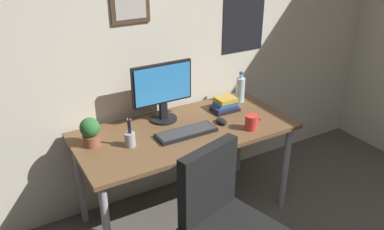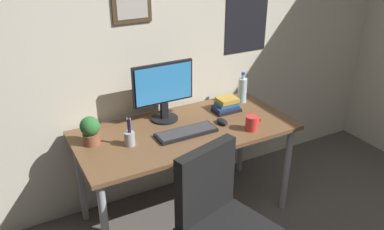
{
  "view_description": "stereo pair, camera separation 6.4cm",
  "coord_description": "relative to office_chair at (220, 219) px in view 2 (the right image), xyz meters",
  "views": [
    {
      "loc": [
        -1.26,
        -0.47,
        2.06
      ],
      "look_at": [
        -0.07,
        1.6,
        0.9
      ],
      "focal_mm": 37.03,
      "sensor_mm": 36.0,
      "label": 1
    },
    {
      "loc": [
        -1.2,
        -0.5,
        2.06
      ],
      "look_at": [
        -0.07,
        1.6,
        0.9
      ],
      "focal_mm": 37.03,
      "sensor_mm": 36.0,
      "label": 2
    }
  ],
  "objects": [
    {
      "name": "computer_mouse",
      "position": [
        0.41,
        0.65,
        0.24
      ],
      "size": [
        0.06,
        0.11,
        0.04
      ],
      "color": "black",
      "rests_on": "desk"
    },
    {
      "name": "office_chair",
      "position": [
        0.0,
        0.0,
        0.0
      ],
      "size": [
        0.58,
        0.59,
        0.95
      ],
      "color": "black",
      "rests_on": "ground_plane"
    },
    {
      "name": "wall_back",
      "position": [
        0.21,
        1.16,
        0.77
      ],
      "size": [
        4.4,
        0.1,
        2.6
      ],
      "color": "beige",
      "rests_on": "ground_plane"
    },
    {
      "name": "coffee_mug_near",
      "position": [
        0.55,
        0.48,
        0.27
      ],
      "size": [
        0.13,
        0.09,
        0.1
      ],
      "color": "red",
      "rests_on": "desk"
    },
    {
      "name": "keyboard",
      "position": [
        0.11,
        0.64,
        0.23
      ],
      "size": [
        0.43,
        0.15,
        0.03
      ],
      "color": "black",
      "rests_on": "desk"
    },
    {
      "name": "pen_cup",
      "position": [
        -0.28,
        0.68,
        0.28
      ],
      "size": [
        0.07,
        0.07,
        0.2
      ],
      "color": "#9EA0A5",
      "rests_on": "desk"
    },
    {
      "name": "water_bottle",
      "position": [
        0.77,
        0.91,
        0.33
      ],
      "size": [
        0.07,
        0.07,
        0.25
      ],
      "color": "silver",
      "rests_on": "desk"
    },
    {
      "name": "desk",
      "position": [
        0.14,
        0.71,
        0.14
      ],
      "size": [
        1.55,
        0.73,
        0.75
      ],
      "color": "brown",
      "rests_on": "ground_plane"
    },
    {
      "name": "potted_plant",
      "position": [
        -0.5,
        0.81,
        0.33
      ],
      "size": [
        0.13,
        0.13,
        0.19
      ],
      "color": "brown",
      "rests_on": "desk"
    },
    {
      "name": "monitor",
      "position": [
        0.08,
        0.92,
        0.46
      ],
      "size": [
        0.46,
        0.2,
        0.43
      ],
      "color": "black",
      "rests_on": "desk"
    },
    {
      "name": "book_stack_left",
      "position": [
        0.57,
        0.83,
        0.27
      ],
      "size": [
        0.21,
        0.15,
        0.1
      ],
      "color": "black",
      "rests_on": "desk"
    }
  ]
}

